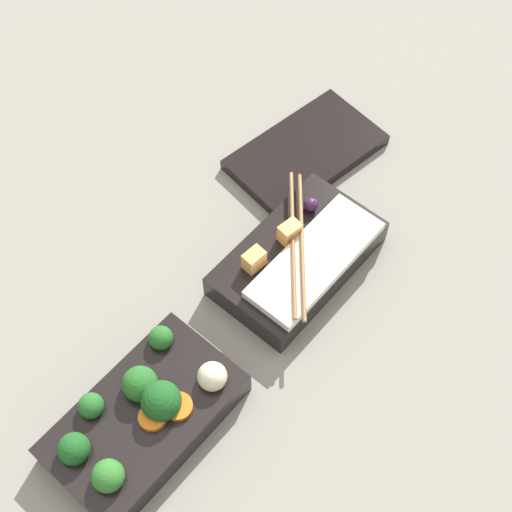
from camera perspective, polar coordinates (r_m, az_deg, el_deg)
name	(u,v)px	position (r m, az deg, el deg)	size (l,w,h in m)	color
ground_plane	(219,338)	(0.84, -3.00, -6.60)	(3.00, 3.00, 0.00)	gray
bento_tray_vegetable	(144,415)	(0.78, -8.93, -12.47)	(0.21, 0.12, 0.07)	black
bento_tray_rice	(300,258)	(0.86, 3.50, -0.15)	(0.21, 0.14, 0.06)	black
bento_lid	(306,152)	(0.98, 4.01, 8.30)	(0.20, 0.12, 0.02)	black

